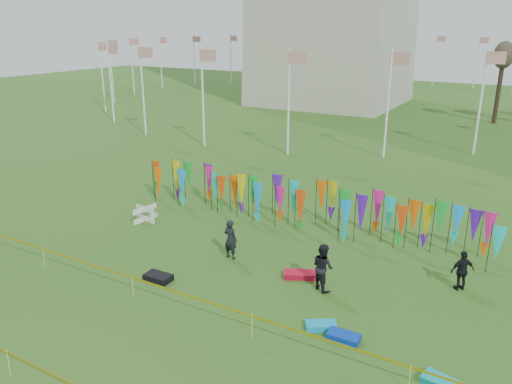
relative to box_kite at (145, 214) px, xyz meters
The scene contains 14 objects.
ground 8.40m from the box_kite, 35.09° to the right, with size 160.00×160.00×0.00m, color #295718.
flagpole_ring 43.91m from the box_kite, 99.38° to the left, with size 57.40×56.16×8.00m.
banner_row 7.98m from the box_kite, 25.56° to the left, with size 18.64×0.64×2.28m.
caution_tape_near 8.93m from the box_kite, 41.85° to the right, with size 26.00×0.02×0.90m.
caution_tape_far 12.85m from the box_kite, 58.86° to the right, with size 26.00×0.02×0.90m.
box_kite is the anchor object (origin of this frame).
person_left 6.24m from the box_kite, 12.75° to the right, with size 0.64×0.47×1.76m, color black.
person_mid 10.72m from the box_kite, 10.05° to the right, with size 0.91×0.56×1.86m, color black.
person_right 15.17m from the box_kite, ahead, with size 0.94×0.54×1.61m, color black.
kite_bag_turquoise 12.33m from the box_kite, 20.54° to the right, with size 1.02×0.51×0.20m, color #0EA3D4.
kite_bag_blue 13.23m from the box_kite, 20.15° to the right, with size 1.04×0.54×0.22m, color #0B35B4.
kite_bag_red 9.55m from the box_kite, ahead, with size 1.29×0.59×0.24m, color red.
kite_bag_black 6.46m from the box_kite, 43.91° to the right, with size 1.08×0.63×0.25m, color black.
kite_bag_teal 16.52m from the box_kite, 18.62° to the right, with size 1.21×0.58×0.23m, color #0DABB7.
Camera 1 is at (9.93, -12.99, 9.65)m, focal length 35.00 mm.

